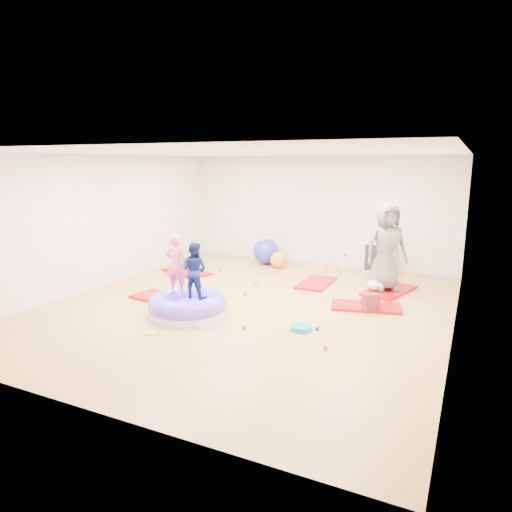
% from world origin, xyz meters
% --- Properties ---
extents(room, '(7.01, 8.01, 2.81)m').
position_xyz_m(room, '(0.00, 0.00, 1.40)').
color(room, '#BE833D').
rests_on(room, ground).
extents(gym_mat_front_left, '(1.38, 0.84, 0.05)m').
position_xyz_m(gym_mat_front_left, '(-1.69, -0.35, 0.03)').
color(gym_mat_front_left, red).
rests_on(gym_mat_front_left, ground).
extents(gym_mat_mid_left, '(1.41, 1.04, 0.05)m').
position_xyz_m(gym_mat_mid_left, '(-2.53, 1.68, 0.03)').
color(gym_mat_mid_left, red).
rests_on(gym_mat_mid_left, ground).
extents(gym_mat_center_back, '(0.62, 1.23, 0.05)m').
position_xyz_m(gym_mat_center_back, '(0.63, 2.05, 0.03)').
color(gym_mat_center_back, red).
rests_on(gym_mat_center_back, ground).
extents(gym_mat_right, '(1.36, 0.90, 0.05)m').
position_xyz_m(gym_mat_right, '(1.99, 0.84, 0.03)').
color(gym_mat_right, red).
rests_on(gym_mat_right, ground).
extents(gym_mat_rear_right, '(1.00, 1.46, 0.06)m').
position_xyz_m(gym_mat_rear_right, '(2.19, 2.11, 0.03)').
color(gym_mat_rear_right, red).
rests_on(gym_mat_rear_right, ground).
extents(inflatable_cushion, '(1.38, 1.38, 0.43)m').
position_xyz_m(inflatable_cushion, '(-0.73, -0.93, 0.17)').
color(inflatable_cushion, silver).
rests_on(inflatable_cushion, ground).
extents(child_pink, '(0.43, 0.32, 1.07)m').
position_xyz_m(child_pink, '(-0.98, -0.87, 0.93)').
color(child_pink, '#FB588A').
rests_on(child_pink, inflatable_cushion).
extents(child_navy, '(0.49, 0.39, 0.97)m').
position_xyz_m(child_navy, '(-0.57, -0.93, 0.88)').
color(child_navy, navy).
rests_on(child_navy, inflatable_cushion).
extents(adult_caregiver, '(1.04, 0.97, 1.78)m').
position_xyz_m(adult_caregiver, '(2.09, 2.08, 0.95)').
color(adult_caregiver, '#5C5C5C').
rests_on(adult_caregiver, gym_mat_rear_right).
extents(infant, '(0.39, 0.40, 0.23)m').
position_xyz_m(infant, '(1.95, 1.87, 0.17)').
color(infant, '#ACD2FC').
rests_on(infant, gym_mat_rear_right).
extents(ball_pit_balls, '(4.21, 3.57, 0.07)m').
position_xyz_m(ball_pit_balls, '(0.21, 0.36, 0.04)').
color(ball_pit_balls, green).
rests_on(ball_pit_balls, ground).
extents(exercise_ball_blue, '(0.67, 0.67, 0.67)m').
position_xyz_m(exercise_ball_blue, '(-1.19, 3.40, 0.34)').
color(exercise_ball_blue, '#282DA4').
rests_on(exercise_ball_blue, ground).
extents(exercise_ball_orange, '(0.42, 0.42, 0.42)m').
position_xyz_m(exercise_ball_orange, '(-0.73, 3.12, 0.21)').
color(exercise_ball_orange, orange).
rests_on(exercise_ball_orange, ground).
extents(infant_play_gym, '(0.64, 0.61, 0.49)m').
position_xyz_m(infant_play_gym, '(0.73, 3.17, 0.33)').
color(infant_play_gym, silver).
rests_on(infant_play_gym, ground).
extents(cube_shelf, '(0.74, 0.36, 0.74)m').
position_xyz_m(cube_shelf, '(1.65, 3.79, 0.37)').
color(cube_shelf, silver).
rests_on(cube_shelf, ground).
extents(balance_disc, '(0.35, 0.35, 0.08)m').
position_xyz_m(balance_disc, '(1.30, -0.75, 0.04)').
color(balance_disc, '#0C8D8C').
rests_on(balance_disc, ground).
extents(backpack, '(0.33, 0.32, 0.33)m').
position_xyz_m(backpack, '(2.11, 0.66, 0.17)').
color(backpack, maroon).
rests_on(backpack, ground).
extents(yellow_toy, '(0.19, 0.19, 0.03)m').
position_xyz_m(yellow_toy, '(-0.78, -1.92, 0.01)').
color(yellow_toy, yellow).
rests_on(yellow_toy, ground).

